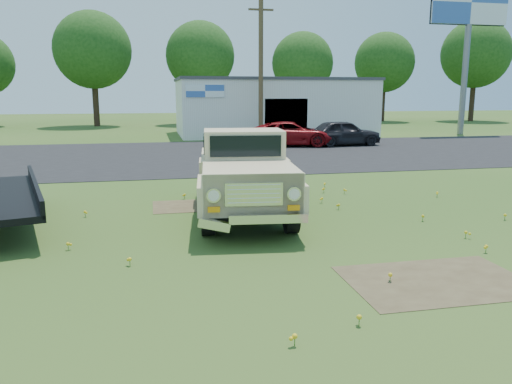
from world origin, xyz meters
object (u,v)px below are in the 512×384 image
(vintage_pickup_truck, at_px, (244,172))
(billboard, at_px, (469,17))
(red_pickup, at_px, (291,134))
(dark_sedan, at_px, (343,133))

(vintage_pickup_truck, bearing_deg, billboard, 52.52)
(billboard, bearing_deg, vintage_pickup_truck, -133.69)
(billboard, bearing_deg, red_pickup, -158.91)
(billboard, xyz_separation_m, red_pickup, (-15.01, -5.79, -7.83))
(red_pickup, xyz_separation_m, dark_sedan, (3.09, -0.43, 0.05))
(billboard, relative_size, red_pickup, 2.18)
(vintage_pickup_truck, xyz_separation_m, red_pickup, (5.79, 15.98, -0.39))
(billboard, bearing_deg, dark_sedan, -152.45)
(vintage_pickup_truck, relative_size, red_pickup, 1.19)
(vintage_pickup_truck, bearing_deg, red_pickup, 76.31)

